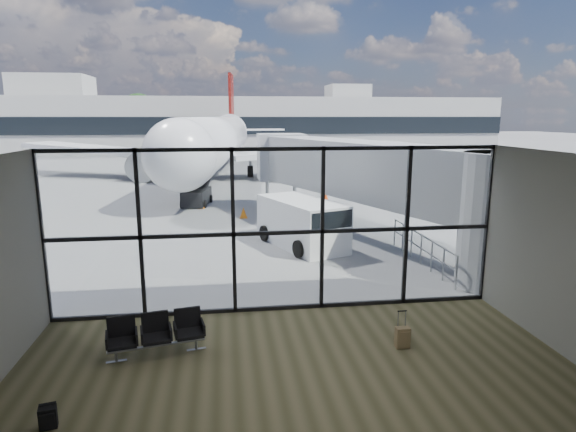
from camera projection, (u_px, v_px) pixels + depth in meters
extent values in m
plane|color=slate|center=(236.00, 166.00, 52.17)|extent=(220.00, 220.00, 0.00)
cube|color=brown|center=(302.00, 388.00, 9.48)|extent=(12.00, 8.00, 0.01)
cube|color=silver|center=(304.00, 160.00, 8.57)|extent=(12.00, 8.00, 0.02)
cube|color=#ABABA7|center=(365.00, 404.00, 5.15)|extent=(12.00, 0.02, 4.50)
cube|color=white|center=(278.00, 231.00, 12.91)|extent=(12.00, 0.04, 4.50)
cube|color=black|center=(279.00, 308.00, 13.35)|extent=(12.00, 0.12, 0.10)
cube|color=black|center=(278.00, 233.00, 12.92)|extent=(12.00, 0.12, 0.10)
cube|color=black|center=(278.00, 149.00, 12.46)|extent=(12.00, 0.12, 0.10)
cube|color=black|center=(42.00, 238.00, 12.11)|extent=(0.10, 0.12, 4.50)
cube|color=black|center=(140.00, 235.00, 12.43)|extent=(0.10, 0.12, 4.50)
cube|color=black|center=(233.00, 232.00, 12.75)|extent=(0.10, 0.12, 4.50)
cube|color=black|center=(322.00, 230.00, 13.07)|extent=(0.10, 0.12, 4.50)
cube|color=black|center=(407.00, 227.00, 13.38)|extent=(0.10, 0.12, 4.50)
cube|color=black|center=(487.00, 224.00, 13.70)|extent=(0.10, 0.12, 4.50)
cylinder|color=#9FA1A4|center=(506.00, 221.00, 14.86)|extent=(2.80, 2.80, 4.20)
cube|color=#9FA1A4|center=(360.00, 169.00, 21.12)|extent=(7.45, 14.81, 2.40)
cube|color=#9FA1A4|center=(281.00, 157.00, 27.56)|extent=(2.60, 2.20, 2.60)
cylinder|color=gray|center=(267.00, 193.00, 27.88)|extent=(0.20, 0.20, 1.80)
cylinder|color=gray|center=(295.00, 193.00, 28.09)|extent=(0.20, 0.20, 1.80)
cylinder|color=black|center=(281.00, 204.00, 28.12)|extent=(1.80, 0.56, 0.56)
cylinder|color=gray|center=(456.00, 273.00, 14.77)|extent=(0.06, 0.06, 1.10)
cylinder|color=gray|center=(443.00, 264.00, 15.64)|extent=(0.06, 0.06, 1.10)
cylinder|color=gray|center=(431.00, 256.00, 16.52)|extent=(0.06, 0.06, 1.10)
cylinder|color=gray|center=(421.00, 249.00, 17.39)|extent=(0.06, 0.06, 1.10)
cylinder|color=gray|center=(411.00, 243.00, 18.26)|extent=(0.06, 0.06, 1.10)
cylinder|color=gray|center=(403.00, 237.00, 19.14)|extent=(0.06, 0.06, 1.10)
cylinder|color=gray|center=(395.00, 232.00, 20.01)|extent=(0.06, 0.06, 1.10)
cylinder|color=gray|center=(422.00, 235.00, 17.28)|extent=(0.06, 5.40, 0.06)
cylinder|color=gray|center=(421.00, 248.00, 17.38)|extent=(0.06, 5.40, 0.06)
cube|color=#A5A4A0|center=(231.00, 125.00, 72.70)|extent=(80.00, 12.00, 8.00)
cube|color=black|center=(232.00, 126.00, 66.78)|extent=(80.00, 0.20, 2.40)
cube|color=#A5A4A0|center=(53.00, 86.00, 68.26)|extent=(10.00, 8.00, 3.00)
cube|color=#A5A4A0|center=(347.00, 92.00, 74.07)|extent=(6.00, 6.00, 2.00)
cylinder|color=#382619|center=(27.00, 139.00, 78.49)|extent=(0.50, 0.50, 3.42)
sphere|color=black|center=(24.00, 112.00, 77.64)|extent=(6.27, 6.27, 6.27)
cylinder|color=#382619|center=(66.00, 141.00, 79.36)|extent=(0.50, 0.50, 2.70)
sphere|color=black|center=(64.00, 120.00, 78.69)|extent=(4.95, 4.95, 4.95)
cylinder|color=#382619|center=(103.00, 139.00, 80.12)|extent=(0.50, 0.50, 3.06)
sphere|color=black|center=(102.00, 116.00, 79.36)|extent=(5.61, 5.61, 5.61)
cylinder|color=#382619|center=(140.00, 138.00, 80.87)|extent=(0.50, 0.50, 3.42)
sphere|color=black|center=(139.00, 113.00, 80.03)|extent=(6.27, 6.27, 6.27)
cube|color=gray|center=(157.00, 346.00, 10.75)|extent=(2.10, 0.49, 0.04)
cube|color=black|center=(122.00, 343.00, 10.48)|extent=(0.70, 0.67, 0.08)
cube|color=black|center=(121.00, 327.00, 10.68)|extent=(0.60, 0.18, 0.53)
cube|color=black|center=(157.00, 338.00, 10.71)|extent=(0.70, 0.67, 0.08)
cube|color=black|center=(155.00, 323.00, 10.91)|extent=(0.60, 0.18, 0.53)
cube|color=black|center=(189.00, 333.00, 10.94)|extent=(0.70, 0.67, 0.08)
cube|color=black|center=(187.00, 318.00, 11.14)|extent=(0.60, 0.18, 0.53)
cylinder|color=gray|center=(116.00, 357.00, 10.49)|extent=(0.06, 0.06, 0.24)
cylinder|color=gray|center=(196.00, 345.00, 11.05)|extent=(0.06, 0.06, 0.24)
cube|color=black|center=(48.00, 418.00, 8.24)|extent=(0.32, 0.24, 0.39)
cube|color=black|center=(47.00, 421.00, 8.14)|extent=(0.24, 0.10, 0.27)
cylinder|color=black|center=(47.00, 405.00, 8.29)|extent=(0.28, 0.13, 0.07)
cube|color=olive|center=(402.00, 337.00, 11.11)|extent=(0.33, 0.20, 0.49)
cube|color=olive|center=(404.00, 339.00, 11.00)|extent=(0.27, 0.04, 0.36)
cylinder|color=gray|center=(398.00, 319.00, 11.10)|extent=(0.02, 0.02, 0.40)
cylinder|color=gray|center=(405.00, 319.00, 11.12)|extent=(0.02, 0.02, 0.40)
cube|color=black|center=(402.00, 311.00, 11.07)|extent=(0.22, 0.03, 0.02)
cylinder|color=black|center=(397.00, 345.00, 11.23)|extent=(0.03, 0.05, 0.05)
cylinder|color=black|center=(404.00, 345.00, 11.25)|extent=(0.03, 0.05, 0.05)
cylinder|color=white|center=(215.00, 140.00, 41.45)|extent=(7.25, 32.58, 3.99)
sphere|color=white|center=(180.00, 155.00, 25.63)|extent=(3.99, 3.99, 3.99)
cone|color=white|center=(232.00, 130.00, 59.85)|extent=(4.62, 6.84, 3.99)
cube|color=black|center=(181.00, 144.00, 26.15)|extent=(2.49, 1.53, 0.54)
cube|color=white|center=(112.00, 150.00, 42.39)|extent=(16.27, 9.88, 1.28)
cylinder|color=black|center=(147.00, 165.00, 40.62)|extent=(2.62, 3.88, 2.26)
cube|color=white|center=(203.00, 130.00, 59.18)|extent=(6.24, 3.66, 0.19)
cube|color=white|center=(319.00, 150.00, 43.00)|extent=(16.58, 6.99, 1.28)
cylinder|color=black|center=(280.00, 165.00, 40.99)|extent=(2.62, 3.88, 2.26)
cube|color=white|center=(260.00, 130.00, 59.42)|extent=(6.10, 2.57, 0.19)
cube|color=#64120E|center=(231.00, 101.00, 59.13)|extent=(0.74, 4.11, 6.47)
cylinder|color=gray|center=(188.00, 195.00, 28.24)|extent=(0.22, 0.22, 1.51)
cylinder|color=black|center=(189.00, 201.00, 28.32)|extent=(0.34, 0.78, 0.75)
cylinder|color=black|center=(182.00, 172.00, 42.44)|extent=(0.59, 1.08, 1.03)
cylinder|color=black|center=(250.00, 171.00, 42.64)|extent=(0.59, 1.08, 1.03)
cube|color=white|center=(301.00, 223.00, 19.81)|extent=(3.41, 4.82, 1.92)
cube|color=black|center=(324.00, 217.00, 18.31)|extent=(2.12, 1.74, 0.67)
cylinder|color=black|center=(299.00, 249.00, 18.25)|extent=(0.47, 0.71, 0.67)
cylinder|color=black|center=(341.00, 242.00, 19.17)|extent=(0.47, 0.71, 0.67)
cylinder|color=black|center=(265.00, 233.00, 20.71)|extent=(0.47, 0.71, 0.67)
cylinder|color=black|center=(303.00, 228.00, 21.63)|extent=(0.47, 0.71, 0.67)
cube|color=black|center=(197.00, 197.00, 29.01)|extent=(1.76, 2.97, 0.93)
cube|color=black|center=(200.00, 183.00, 29.96)|extent=(1.49, 2.48, 0.96)
cylinder|color=black|center=(182.00, 204.00, 28.18)|extent=(0.26, 0.49, 0.46)
cylinder|color=black|center=(204.00, 204.00, 28.13)|extent=(0.26, 0.49, 0.46)
cylinder|color=black|center=(190.00, 199.00, 30.00)|extent=(0.26, 0.49, 0.46)
cylinder|color=black|center=(210.00, 199.00, 29.95)|extent=(0.26, 0.49, 0.46)
cylinder|color=black|center=(2.00, 231.00, 21.50)|extent=(0.21, 0.45, 0.44)
cylinder|color=black|center=(22.00, 222.00, 23.46)|extent=(0.21, 0.45, 0.44)
cube|color=orange|center=(202.00, 208.00, 28.01)|extent=(0.37, 0.37, 0.03)
cone|color=orange|center=(201.00, 204.00, 27.96)|extent=(0.35, 0.35, 0.52)
cube|color=orange|center=(244.00, 218.00, 25.45)|extent=(0.41, 0.41, 0.03)
cone|color=orange|center=(243.00, 212.00, 25.39)|extent=(0.39, 0.39, 0.58)
cube|color=#FF490D|center=(326.00, 201.00, 30.52)|extent=(0.40, 0.40, 0.03)
cone|color=#FF490D|center=(326.00, 197.00, 30.46)|extent=(0.38, 0.38, 0.57)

